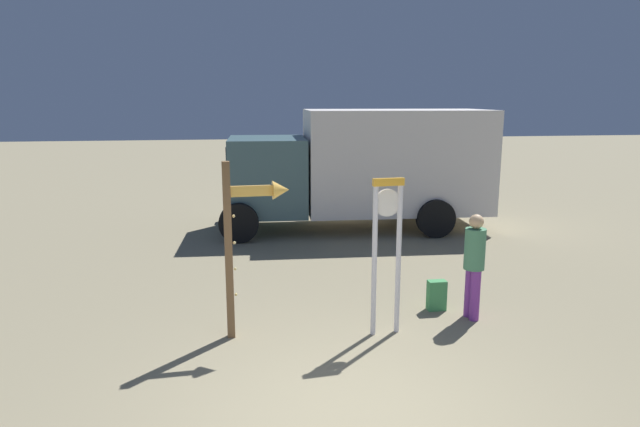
# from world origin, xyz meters

# --- Properties ---
(ground_plane) EXTENTS (80.00, 80.00, 0.00)m
(ground_plane) POSITION_xyz_m (0.00, 0.00, 0.00)
(ground_plane) COLOR gray
(standing_clock) EXTENTS (0.43, 0.13, 2.17)m
(standing_clock) POSITION_xyz_m (0.89, 2.07, 1.31)
(standing_clock) COLOR silver
(standing_clock) RESTS_ON ground_plane
(arrow_sign) EXTENTS (0.88, 0.26, 2.41)m
(arrow_sign) POSITION_xyz_m (-0.96, 2.26, 1.56)
(arrow_sign) COLOR brown
(arrow_sign) RESTS_ON ground_plane
(person_near_clock) EXTENTS (0.30, 0.30, 1.57)m
(person_near_clock) POSITION_xyz_m (2.29, 2.38, 0.88)
(person_near_clock) COLOR purple
(person_near_clock) RESTS_ON ground_plane
(backpack) EXTENTS (0.28, 0.20, 0.47)m
(backpack) POSITION_xyz_m (1.90, 2.78, 0.23)
(backpack) COLOR #429854
(backpack) RESTS_ON ground_plane
(box_truck_near) EXTENTS (6.62, 2.82, 2.93)m
(box_truck_near) POSITION_xyz_m (2.10, 8.39, 1.59)
(box_truck_near) COLOR silver
(box_truck_near) RESTS_ON ground_plane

